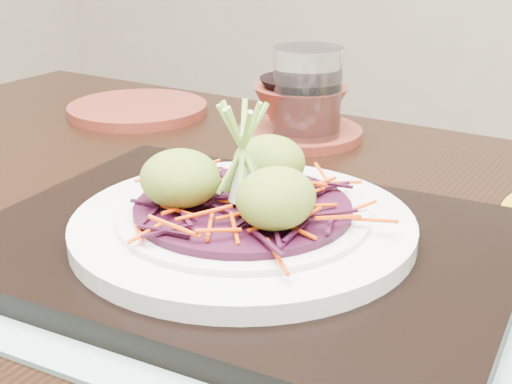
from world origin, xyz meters
The scene contains 11 objects.
dining_table centered at (-0.01, 0.04, 0.67)m, with size 1.27×0.87×0.77m.
placemat centered at (0.03, 0.01, 0.77)m, with size 0.46×0.36×0.00m, color #7DA295.
serving_tray centered at (0.03, 0.01, 0.78)m, with size 0.40×0.30×0.02m, color black.
white_plate centered at (0.03, 0.01, 0.80)m, with size 0.26×0.26×0.02m.
cabbage_bed centered at (0.03, 0.01, 0.81)m, with size 0.16×0.16×0.01m, color #380B22.
carrot_julienne centered at (0.03, 0.01, 0.82)m, with size 0.20×0.20×0.01m, color #DA3D03, non-canonical shape.
guacamole_scoops centered at (0.03, 0.01, 0.84)m, with size 0.14×0.13×0.04m.
scallion_garnish centered at (0.03, 0.01, 0.86)m, with size 0.06×0.06×0.09m, color #8EC74F, non-canonical shape.
terracotta_side_plate centered at (-0.31, 0.31, 0.78)m, with size 0.18×0.18×0.01m, color maroon.
water_glass centered at (-0.06, 0.31, 0.82)m, with size 0.08×0.08×0.11m, color white.
terracotta_bowl_set centered at (-0.07, 0.32, 0.80)m, with size 0.17×0.17×0.06m.
Camera 1 is at (0.28, -0.41, 1.02)m, focal length 50.00 mm.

